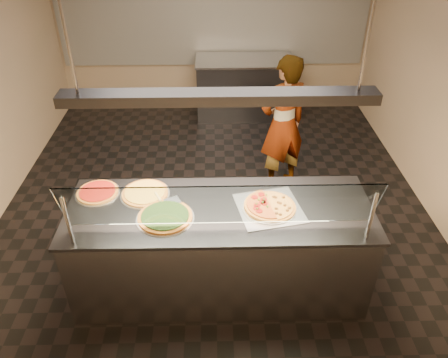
{
  "coord_description": "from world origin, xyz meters",
  "views": [
    {
      "loc": [
        0.0,
        -4.11,
        3.23
      ],
      "look_at": [
        0.08,
        -0.88,
        1.02
      ],
      "focal_mm": 35.0,
      "sensor_mm": 36.0,
      "label": 1
    }
  ],
  "objects_px": {
    "half_pizza_sausage": "(282,205)",
    "pizza_spatula": "(164,198)",
    "sneeze_guard": "(220,206)",
    "prep_table": "(244,87)",
    "worker": "(283,125)",
    "heat_lamp_housing": "(219,97)",
    "pizza_spinach": "(165,216)",
    "perforated_tray": "(269,207)",
    "pizza_tomato": "(98,192)",
    "half_pizza_pepperoni": "(257,205)",
    "serving_counter": "(220,249)",
    "pizza_cheese": "(145,193)"
  },
  "relations": [
    {
      "from": "half_pizza_sausage",
      "to": "pizza_spatula",
      "type": "height_order",
      "value": "half_pizza_sausage"
    },
    {
      "from": "sneeze_guard",
      "to": "prep_table",
      "type": "xyz_separation_m",
      "value": [
        0.45,
        4.09,
        -0.76
      ]
    },
    {
      "from": "worker",
      "to": "heat_lamp_housing",
      "type": "distance_m",
      "value": 2.17
    },
    {
      "from": "pizza_spinach",
      "to": "pizza_spatula",
      "type": "bearing_deg",
      "value": 97.44
    },
    {
      "from": "perforated_tray",
      "to": "half_pizza_sausage",
      "type": "distance_m",
      "value": 0.11
    },
    {
      "from": "pizza_tomato",
      "to": "perforated_tray",
      "type": "bearing_deg",
      "value": -9.45
    },
    {
      "from": "half_pizza_pepperoni",
      "to": "worker",
      "type": "distance_m",
      "value": 1.76
    },
    {
      "from": "pizza_spinach",
      "to": "perforated_tray",
      "type": "bearing_deg",
      "value": 7.17
    },
    {
      "from": "serving_counter",
      "to": "sneeze_guard",
      "type": "bearing_deg",
      "value": -90.0
    },
    {
      "from": "perforated_tray",
      "to": "pizza_spatula",
      "type": "bearing_deg",
      "value": 172.2
    },
    {
      "from": "pizza_spinach",
      "to": "worker",
      "type": "relative_size",
      "value": 0.29
    },
    {
      "from": "perforated_tray",
      "to": "half_pizza_pepperoni",
      "type": "bearing_deg",
      "value": 179.63
    },
    {
      "from": "serving_counter",
      "to": "pizza_tomato",
      "type": "xyz_separation_m",
      "value": [
        -1.08,
        0.25,
        0.48
      ]
    },
    {
      "from": "sneeze_guard",
      "to": "pizza_spinach",
      "type": "bearing_deg",
      "value": 152.84
    },
    {
      "from": "prep_table",
      "to": "serving_counter",
      "type": "bearing_deg",
      "value": -96.84
    },
    {
      "from": "pizza_tomato",
      "to": "heat_lamp_housing",
      "type": "relative_size",
      "value": 0.17
    },
    {
      "from": "pizza_spinach",
      "to": "sneeze_guard",
      "type": "bearing_deg",
      "value": -27.16
    },
    {
      "from": "pizza_tomato",
      "to": "pizza_spatula",
      "type": "height_order",
      "value": "pizza_spatula"
    },
    {
      "from": "pizza_spinach",
      "to": "half_pizza_pepperoni",
      "type": "bearing_deg",
      "value": 8.18
    },
    {
      "from": "pizza_spatula",
      "to": "worker",
      "type": "xyz_separation_m",
      "value": [
        1.26,
        1.57,
        -0.11
      ]
    },
    {
      "from": "sneeze_guard",
      "to": "heat_lamp_housing",
      "type": "distance_m",
      "value": 0.8
    },
    {
      "from": "half_pizza_sausage",
      "to": "heat_lamp_housing",
      "type": "bearing_deg",
      "value": 179.86
    },
    {
      "from": "half_pizza_sausage",
      "to": "pizza_spatula",
      "type": "xyz_separation_m",
      "value": [
        -1.01,
        0.12,
        0.0
      ]
    },
    {
      "from": "pizza_spinach",
      "to": "pizza_spatula",
      "type": "xyz_separation_m",
      "value": [
        -0.03,
        0.23,
        0.01
      ]
    },
    {
      "from": "half_pizza_pepperoni",
      "to": "worker",
      "type": "height_order",
      "value": "worker"
    },
    {
      "from": "pizza_spatula",
      "to": "heat_lamp_housing",
      "type": "distance_m",
      "value": 1.11
    },
    {
      "from": "half_pizza_pepperoni",
      "to": "half_pizza_sausage",
      "type": "distance_m",
      "value": 0.21
    },
    {
      "from": "pizza_tomato",
      "to": "worker",
      "type": "relative_size",
      "value": 0.23
    },
    {
      "from": "pizza_spinach",
      "to": "heat_lamp_housing",
      "type": "bearing_deg",
      "value": 13.77
    },
    {
      "from": "serving_counter",
      "to": "heat_lamp_housing",
      "type": "distance_m",
      "value": 1.48
    },
    {
      "from": "serving_counter",
      "to": "half_pizza_pepperoni",
      "type": "relative_size",
      "value": 5.58
    },
    {
      "from": "pizza_tomato",
      "to": "heat_lamp_housing",
      "type": "xyz_separation_m",
      "value": [
        1.08,
        -0.25,
        1.01
      ]
    },
    {
      "from": "sneeze_guard",
      "to": "pizza_spatula",
      "type": "distance_m",
      "value": 0.72
    },
    {
      "from": "pizza_tomato",
      "to": "prep_table",
      "type": "distance_m",
      "value": 3.85
    },
    {
      "from": "perforated_tray",
      "to": "half_pizza_pepperoni",
      "type": "relative_size",
      "value": 1.32
    },
    {
      "from": "half_pizza_sausage",
      "to": "pizza_spatula",
      "type": "distance_m",
      "value": 1.02
    },
    {
      "from": "pizza_spatula",
      "to": "prep_table",
      "type": "xyz_separation_m",
      "value": [
        0.93,
        3.62,
        -0.49
      ]
    },
    {
      "from": "serving_counter",
      "to": "pizza_spatula",
      "type": "bearing_deg",
      "value": 165.7
    },
    {
      "from": "pizza_spatula",
      "to": "worker",
      "type": "distance_m",
      "value": 2.02
    },
    {
      "from": "perforated_tray",
      "to": "half_pizza_pepperoni",
      "type": "xyz_separation_m",
      "value": [
        -0.1,
        0.0,
        0.03
      ]
    },
    {
      "from": "perforated_tray",
      "to": "prep_table",
      "type": "height_order",
      "value": "perforated_tray"
    },
    {
      "from": "perforated_tray",
      "to": "serving_counter",
      "type": "bearing_deg",
      "value": 179.89
    },
    {
      "from": "sneeze_guard",
      "to": "pizza_tomato",
      "type": "height_order",
      "value": "sneeze_guard"
    },
    {
      "from": "prep_table",
      "to": "heat_lamp_housing",
      "type": "relative_size",
      "value": 0.67
    },
    {
      "from": "prep_table",
      "to": "heat_lamp_housing",
      "type": "height_order",
      "value": "heat_lamp_housing"
    },
    {
      "from": "serving_counter",
      "to": "pizza_tomato",
      "type": "bearing_deg",
      "value": 167.02
    },
    {
      "from": "pizza_spinach",
      "to": "pizza_spatula",
      "type": "distance_m",
      "value": 0.24
    },
    {
      "from": "pizza_spinach",
      "to": "pizza_spatula",
      "type": "relative_size",
      "value": 1.9
    },
    {
      "from": "pizza_cheese",
      "to": "pizza_tomato",
      "type": "relative_size",
      "value": 1.12
    },
    {
      "from": "half_pizza_sausage",
      "to": "sneeze_guard",
      "type": "bearing_deg",
      "value": -147.15
    }
  ]
}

